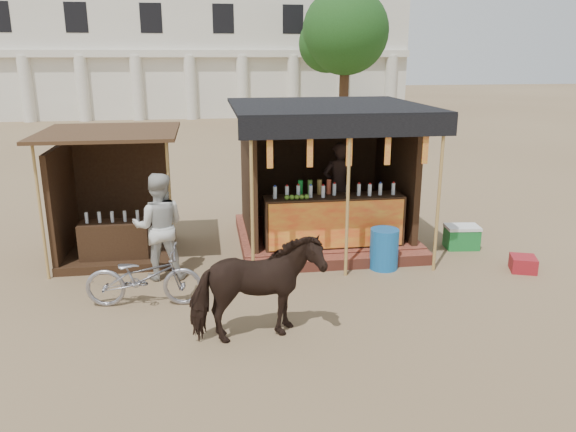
{
  "coord_description": "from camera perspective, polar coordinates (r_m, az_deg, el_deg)",
  "views": [
    {
      "loc": [
        -1.32,
        -7.26,
        3.7
      ],
      "look_at": [
        0.0,
        1.6,
        1.1
      ],
      "focal_mm": 35.0,
      "sensor_mm": 36.0,
      "label": 1
    }
  ],
  "objects": [
    {
      "name": "cooler",
      "position": [
        11.55,
        17.23,
        -2.03
      ],
      "size": [
        0.68,
        0.51,
        0.46
      ],
      "color": "#1B7B31",
      "rests_on": "ground"
    },
    {
      "name": "tree",
      "position": [
        30.27,
        5.42,
        17.88
      ],
      "size": [
        4.5,
        4.4,
        7.0
      ],
      "color": "#382314",
      "rests_on": "ground"
    },
    {
      "name": "ground",
      "position": [
        8.25,
        1.67,
        -10.46
      ],
      "size": [
        120.0,
        120.0,
        0.0
      ],
      "primitive_type": "plane",
      "color": "#846B4C",
      "rests_on": "ground"
    },
    {
      "name": "blue_barrel",
      "position": [
        10.11,
        9.73,
        -3.31
      ],
      "size": [
        0.57,
        0.57,
        0.73
      ],
      "primitive_type": "cylinder",
      "rotation": [
        0.0,
        0.0,
        -0.13
      ],
      "color": "#165EA5",
      "rests_on": "ground"
    },
    {
      "name": "main_stall",
      "position": [
        11.2,
        3.84,
        2.35
      ],
      "size": [
        3.6,
        3.61,
        2.78
      ],
      "color": "#984431",
      "rests_on": "ground"
    },
    {
      "name": "motorbike",
      "position": [
        8.78,
        -14.44,
        -6.01
      ],
      "size": [
        1.79,
        0.76,
        0.92
      ],
      "primitive_type": "imported",
      "rotation": [
        0.0,
        0.0,
        1.48
      ],
      "color": "gray",
      "rests_on": "ground"
    },
    {
      "name": "secondary_stall",
      "position": [
        11.03,
        -17.82,
        0.42
      ],
      "size": [
        2.4,
        2.4,
        2.38
      ],
      "color": "#332112",
      "rests_on": "ground"
    },
    {
      "name": "bystander",
      "position": [
        9.65,
        -12.97,
        -1.04
      ],
      "size": [
        0.9,
        0.71,
        1.82
      ],
      "primitive_type": "imported",
      "rotation": [
        0.0,
        0.0,
        3.12
      ],
      "color": "beige",
      "rests_on": "ground"
    },
    {
      "name": "red_crate",
      "position": [
        10.76,
        22.77,
        -4.5
      ],
      "size": [
        0.54,
        0.55,
        0.26
      ],
      "primitive_type": "cube",
      "rotation": [
        0.0,
        0.0,
        -0.35
      ],
      "color": "maroon",
      "rests_on": "ground"
    },
    {
      "name": "background_building",
      "position": [
        37.21,
        -9.93,
        16.38
      ],
      "size": [
        26.0,
        7.45,
        8.18
      ],
      "color": "silver",
      "rests_on": "ground"
    },
    {
      "name": "cow",
      "position": [
        7.42,
        -3.22,
        -7.45
      ],
      "size": [
        1.83,
        1.06,
        1.45
      ],
      "primitive_type": "imported",
      "rotation": [
        0.0,
        0.0,
        1.74
      ],
      "color": "black",
      "rests_on": "ground"
    }
  ]
}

